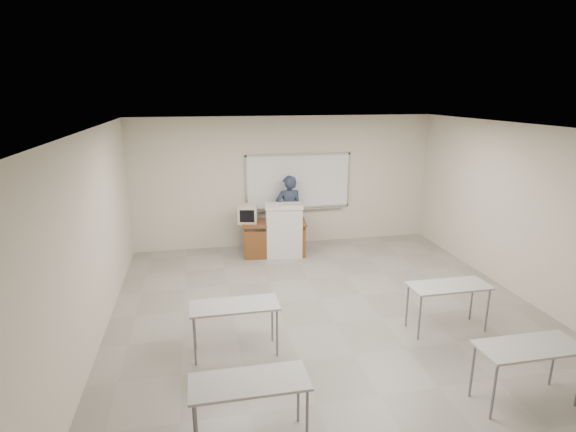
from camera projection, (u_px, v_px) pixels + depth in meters
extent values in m
cube|color=gray|center=(335.00, 324.00, 7.05)|extent=(7.00, 8.00, 0.01)
cube|color=white|center=(298.00, 181.00, 10.46)|extent=(2.40, 0.03, 1.20)
cube|color=#B7BABC|center=(299.00, 155.00, 10.29)|extent=(2.48, 0.04, 0.04)
cube|color=#B7BABC|center=(298.00, 207.00, 10.62)|extent=(2.48, 0.04, 0.04)
cube|color=#B7BABC|center=(246.00, 183.00, 10.22)|extent=(0.04, 0.04, 1.28)
cube|color=#B7BABC|center=(348.00, 179.00, 10.69)|extent=(0.04, 0.04, 1.28)
cube|color=#B7BABC|center=(299.00, 209.00, 10.59)|extent=(2.16, 0.07, 0.02)
cube|color=#AFAFAA|center=(234.00, 306.00, 6.08)|extent=(1.20, 0.50, 0.03)
cylinder|color=slate|center=(195.00, 342.00, 5.88)|extent=(0.03, 0.03, 0.70)
cylinder|color=slate|center=(277.00, 333.00, 6.10)|extent=(0.03, 0.03, 0.70)
cylinder|color=slate|center=(195.00, 327.00, 6.26)|extent=(0.03, 0.03, 0.70)
cylinder|color=slate|center=(272.00, 319.00, 6.47)|extent=(0.03, 0.03, 0.70)
cube|color=#AFAFAA|center=(449.00, 286.00, 6.70)|extent=(1.20, 0.50, 0.03)
cylinder|color=slate|center=(420.00, 318.00, 6.50)|extent=(0.03, 0.03, 0.70)
cylinder|color=slate|center=(487.00, 311.00, 6.71)|extent=(0.03, 0.03, 0.70)
cylinder|color=slate|center=(407.00, 306.00, 6.88)|extent=(0.03, 0.03, 0.70)
cylinder|color=slate|center=(472.00, 299.00, 7.09)|extent=(0.03, 0.03, 0.70)
cube|color=#AFAFAA|center=(249.00, 382.00, 4.48)|extent=(1.20, 0.50, 0.03)
cylinder|color=slate|center=(307.00, 419.00, 4.49)|extent=(0.03, 0.03, 0.70)
cylinder|color=slate|center=(195.00, 407.00, 4.66)|extent=(0.03, 0.03, 0.70)
cylinder|color=slate|center=(298.00, 394.00, 4.87)|extent=(0.03, 0.03, 0.70)
cube|color=#AFAFAA|center=(530.00, 347.00, 5.09)|extent=(1.20, 0.50, 0.03)
cylinder|color=slate|center=(494.00, 392.00, 4.90)|extent=(0.03, 0.03, 0.70)
cylinder|color=slate|center=(472.00, 370.00, 5.27)|extent=(0.03, 0.03, 0.70)
cylinder|color=slate|center=(553.00, 360.00, 5.49)|extent=(0.03, 0.03, 0.70)
cube|color=brown|center=(274.00, 223.00, 9.90)|extent=(1.40, 0.70, 0.04)
cube|color=brown|center=(277.00, 245.00, 9.70)|extent=(1.33, 0.03, 0.63)
cylinder|color=#483011|center=(247.00, 245.00, 9.60)|extent=(0.06, 0.06, 0.71)
cylinder|color=#483011|center=(305.00, 241.00, 9.85)|extent=(0.06, 0.06, 0.71)
cylinder|color=#483011|center=(244.00, 237.00, 10.15)|extent=(0.06, 0.06, 0.71)
cylinder|color=#483011|center=(299.00, 233.00, 10.40)|extent=(0.06, 0.06, 0.71)
cube|color=silver|center=(284.00, 231.00, 9.89)|extent=(0.77, 0.55, 1.10)
cube|color=silver|center=(284.00, 206.00, 9.74)|extent=(0.81, 0.59, 0.04)
cube|color=#BFB29A|center=(248.00, 213.00, 9.88)|extent=(0.39, 0.41, 0.37)
cube|color=#BFB29A|center=(249.00, 216.00, 9.67)|extent=(0.41, 0.04, 0.39)
cube|color=black|center=(249.00, 216.00, 9.64)|extent=(0.31, 0.01, 0.27)
cube|color=black|center=(293.00, 223.00, 9.80)|extent=(0.33, 0.24, 0.02)
cube|color=black|center=(293.00, 222.00, 9.78)|extent=(0.27, 0.14, 0.01)
cube|color=black|center=(292.00, 215.00, 9.91)|extent=(0.33, 0.07, 0.22)
cube|color=#96C1E9|center=(292.00, 215.00, 9.90)|extent=(0.28, 0.05, 0.17)
ellipsoid|color=#A4A7AC|center=(299.00, 220.00, 9.96)|extent=(0.11, 0.08, 0.04)
cube|color=#BFB29A|center=(292.00, 205.00, 9.64)|extent=(0.50, 0.20, 0.03)
imported|color=black|center=(289.00, 211.00, 10.36)|extent=(0.63, 0.43, 1.70)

